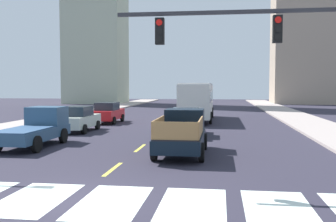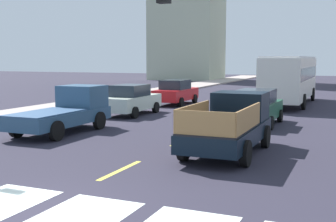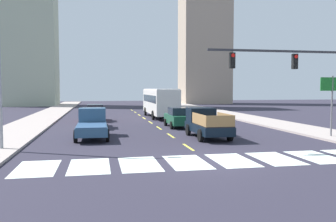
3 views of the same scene
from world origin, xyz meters
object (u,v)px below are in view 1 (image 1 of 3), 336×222
city_bus (197,99)px  sedan_near_right (78,119)px  pickup_dark (37,128)px  traffic_signal_gantry (316,50)px  pickup_stakebed (182,133)px  sedan_far (108,113)px  sedan_near_left (185,122)px

city_bus → sedan_near_right: (-7.52, -9.40, -1.09)m
pickup_dark → sedan_near_right: size_ratio=1.18×
city_bus → traffic_signal_gantry: 22.85m
pickup_dark → traffic_signal_gantry: bearing=-30.6°
city_bus → sedan_near_right: size_ratio=2.45×
pickup_stakebed → traffic_signal_gantry: (4.60, -5.30, 3.27)m
sedan_near_right → pickup_dark: bearing=-88.6°
sedan_far → sedan_near_right: 6.28m
traffic_signal_gantry → sedan_far: bearing=122.6°
sedan_near_left → city_bus: bearing=92.0°
pickup_dark → sedan_far: pickup_dark is taller
pickup_stakebed → city_bus: bearing=88.9°
sedan_far → sedan_near_left: 10.26m
sedan_near_right → traffic_signal_gantry: (12.42, -12.80, 3.35)m
sedan_far → traffic_signal_gantry: (12.21, -19.07, 3.35)m
sedan_near_left → pickup_dark: bearing=-141.8°
sedan_near_left → traffic_signal_gantry: 13.20m
pickup_dark → sedan_near_left: pickup_dark is taller
pickup_dark → sedan_near_right: bearing=88.6°
sedan_near_right → sedan_near_left: (7.37, -1.08, 0.00)m
sedan_far → sedan_near_right: (-0.21, -6.27, 0.00)m
sedan_far → sedan_near_right: size_ratio=1.00×
pickup_stakebed → sedan_near_left: size_ratio=1.18×
city_bus → sedan_near_left: 10.54m
pickup_dark → sedan_near_left: size_ratio=1.18×
city_bus → traffic_signal_gantry: (4.91, -22.20, 2.26)m
sedan_near_right → traffic_signal_gantry: bearing=-45.6°
pickup_dark → sedan_far: bearing=87.1°
pickup_dark → sedan_far: size_ratio=1.18×
pickup_stakebed → sedan_near_left: bearing=91.9°
pickup_stakebed → pickup_dark: size_ratio=1.00×
sedan_near_left → traffic_signal_gantry: bearing=-63.9°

